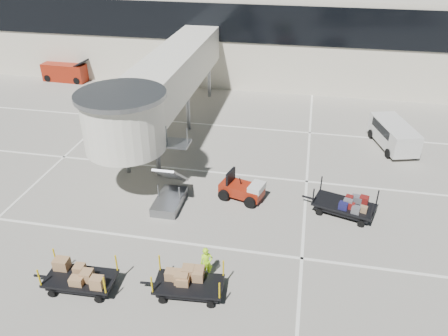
{
  "coord_description": "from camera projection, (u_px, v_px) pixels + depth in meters",
  "views": [
    {
      "loc": [
        5.44,
        -14.01,
        13.89
      ],
      "look_at": [
        1.44,
        6.24,
        2.0
      ],
      "focal_mm": 35.0,
      "sensor_mm": 36.0,
      "label": 1
    }
  ],
  "objects": [
    {
      "name": "ground",
      "position": [
        166.0,
        270.0,
        19.75
      ],
      "size": [
        140.0,
        140.0,
        0.0
      ],
      "primitive_type": "plane",
      "color": "#A7A296",
      "rests_on": "ground"
    },
    {
      "name": "lane_markings",
      "position": [
        201.0,
        168.0,
        27.8
      ],
      "size": [
        40.0,
        30.0,
        0.02
      ],
      "color": "white",
      "rests_on": "ground"
    },
    {
      "name": "terminal",
      "position": [
        253.0,
        31.0,
        43.21
      ],
      "size": [
        64.0,
        12.11,
        15.2
      ],
      "color": "beige",
      "rests_on": "ground"
    },
    {
      "name": "jet_bridge",
      "position": [
        161.0,
        85.0,
        28.71
      ],
      "size": [
        5.7,
        20.4,
        6.03
      ],
      "color": "silver",
      "rests_on": "ground"
    },
    {
      "name": "baggage_tug",
      "position": [
        243.0,
        189.0,
        24.56
      ],
      "size": [
        2.68,
        2.11,
        1.61
      ],
      "rotation": [
        0.0,
        0.0,
        -0.27
      ],
      "color": "maroon",
      "rests_on": "ground"
    },
    {
      "name": "suitcase_cart",
      "position": [
        344.0,
        205.0,
        23.3
      ],
      "size": [
        3.98,
        2.42,
        1.53
      ],
      "rotation": [
        0.0,
        0.0,
        -0.29
      ],
      "color": "black",
      "rests_on": "ground"
    },
    {
      "name": "box_cart_near",
      "position": [
        189.0,
        283.0,
        18.32
      ],
      "size": [
        3.6,
        1.65,
        1.39
      ],
      "rotation": [
        0.0,
        0.0,
        0.08
      ],
      "color": "black",
      "rests_on": "ground"
    },
    {
      "name": "box_cart_far",
      "position": [
        79.0,
        279.0,
        18.56
      ],
      "size": [
        3.66,
        1.6,
        1.42
      ],
      "rotation": [
        0.0,
        0.0,
        0.04
      ],
      "color": "black",
      "rests_on": "ground"
    },
    {
      "name": "ground_worker",
      "position": [
        206.0,
        263.0,
        19.06
      ],
      "size": [
        0.66,
        0.56,
        1.55
      ],
      "primitive_type": "imported",
      "rotation": [
        0.0,
        0.0,
        0.4
      ],
      "color": "#A1E918",
      "rests_on": "ground"
    },
    {
      "name": "minivan",
      "position": [
        393.0,
        133.0,
        29.98
      ],
      "size": [
        3.03,
        4.86,
        1.72
      ],
      "rotation": [
        0.0,
        0.0,
        0.28
      ],
      "color": "silver",
      "rests_on": "ground"
    },
    {
      "name": "belt_loader",
      "position": [
        66.0,
        72.0,
        42.38
      ],
      "size": [
        4.63,
        2.02,
        2.19
      ],
      "rotation": [
        0.0,
        0.0,
        -0.05
      ],
      "color": "maroon",
      "rests_on": "ground"
    }
  ]
}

